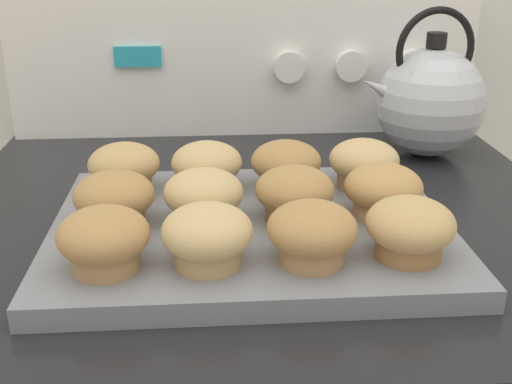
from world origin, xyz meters
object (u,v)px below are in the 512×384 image
(muffin_r0_c3, at_px, (410,228))
(tea_kettle, at_px, (429,100))
(muffin_r1_c1, at_px, (204,197))
(muffin_r2_c3, at_px, (364,163))
(muffin_r0_c2, at_px, (312,233))
(muffin_r1_c2, at_px, (295,194))
(muffin_pan, at_px, (251,230))
(muffin_r0_c1, at_px, (207,236))
(muffin_r2_c2, at_px, (286,165))
(muffin_r1_c3, at_px, (383,191))
(muffin_r2_c0, at_px, (124,168))
(muffin_r0_c0, at_px, (104,239))
(muffin_r1_c0, at_px, (114,199))
(muffin_r2_c1, at_px, (207,166))

(muffin_r0_c3, height_order, tea_kettle, tea_kettle)
(muffin_r1_c1, relative_size, muffin_r2_c3, 1.00)
(muffin_r0_c2, height_order, muffin_r1_c1, same)
(muffin_r0_c2, bearing_deg, muffin_r1_c2, 92.11)
(muffin_pan, xyz_separation_m, muffin_r1_c1, (-0.05, -0.00, 0.04))
(muffin_r0_c1, bearing_deg, muffin_r2_c2, 63.38)
(muffin_r0_c3, distance_m, muffin_r2_c2, 0.20)
(muffin_r1_c3, relative_size, muffin_r2_c0, 1.00)
(muffin_r0_c3, height_order, muffin_r1_c1, same)
(muffin_r0_c0, height_order, muffin_r1_c0, same)
(muffin_r1_c1, distance_m, muffin_r2_c1, 0.09)
(muffin_r1_c3, bearing_deg, tea_kettle, 63.27)
(muffin_r1_c1, bearing_deg, muffin_r0_c2, -43.84)
(muffin_r1_c3, bearing_deg, muffin_r2_c3, 90.19)
(muffin_r1_c0, xyz_separation_m, muffin_r2_c2, (0.18, 0.09, 0.00))
(muffin_r0_c1, relative_size, muffin_r2_c0, 1.00)
(muffin_r0_c3, bearing_deg, muffin_r2_c0, 146.44)
(muffin_r0_c1, bearing_deg, tea_kettle, 48.63)
(muffin_pan, relative_size, muffin_r1_c3, 5.02)
(muffin_r1_c1, bearing_deg, muffin_r2_c3, 25.61)
(muffin_r2_c0, relative_size, muffin_r2_c2, 1.00)
(muffin_r1_c1, distance_m, tea_kettle, 0.41)
(muffin_r0_c1, xyz_separation_m, muffin_r0_c3, (0.18, 0.00, 0.00))
(muffin_r0_c0, bearing_deg, muffin_r2_c3, 33.73)
(muffin_r0_c2, xyz_separation_m, tea_kettle, (0.22, 0.35, 0.03))
(muffin_r0_c2, bearing_deg, muffin_r2_c3, 63.91)
(muffin_r0_c3, height_order, muffin_r1_c0, same)
(muffin_r1_c2, distance_m, muffin_r1_c3, 0.09)
(muffin_r0_c3, height_order, muffin_r2_c1, same)
(muffin_r0_c3, xyz_separation_m, muffin_r2_c0, (-0.27, 0.18, 0.00))
(muffin_r0_c2, relative_size, muffin_r1_c1, 1.00)
(muffin_r1_c3, distance_m, muffin_r2_c3, 0.09)
(muffin_r0_c3, relative_size, muffin_r2_c0, 1.00)
(muffin_pan, distance_m, muffin_r0_c3, 0.17)
(muffin_r1_c0, height_order, tea_kettle, tea_kettle)
(muffin_r0_c0, distance_m, tea_kettle, 0.53)
(tea_kettle, bearing_deg, muffin_pan, -135.53)
(muffin_r2_c0, bearing_deg, muffin_r0_c1, -63.11)
(muffin_pan, height_order, muffin_r1_c2, muffin_r1_c2)
(muffin_r1_c0, xyz_separation_m, muffin_r2_c0, (-0.00, 0.09, 0.00))
(muffin_r0_c1, relative_size, muffin_r1_c1, 1.00)
(muffin_r2_c3, xyz_separation_m, tea_kettle, (0.13, 0.17, 0.03))
(muffin_pan, xyz_separation_m, muffin_r2_c0, (-0.14, 0.09, 0.04))
(muffin_r1_c0, relative_size, muffin_r1_c2, 1.00)
(muffin_r0_c3, xyz_separation_m, muffin_r2_c3, (-0.00, 0.18, 0.00))
(muffin_r0_c0, xyz_separation_m, muffin_r1_c3, (0.27, 0.09, 0.00))
(muffin_r1_c2, bearing_deg, tea_kettle, 49.61)
(muffin_r1_c3, bearing_deg, muffin_r1_c1, -179.34)
(muffin_r2_c1, bearing_deg, muffin_pan, -64.13)
(muffin_r1_c3, xyz_separation_m, muffin_r2_c3, (-0.00, 0.09, 0.00))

